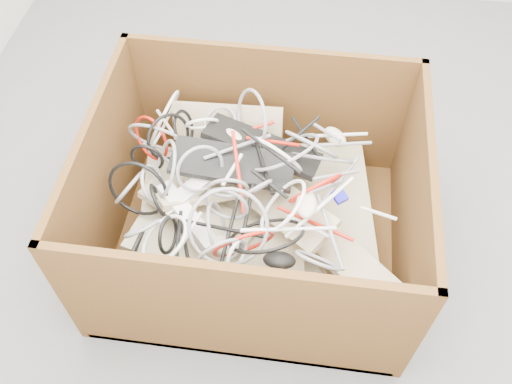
# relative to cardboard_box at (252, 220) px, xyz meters

# --- Properties ---
(ground) EXTENTS (3.00, 3.00, 0.00)m
(ground) POSITION_rel_cardboard_box_xyz_m (0.10, 0.21, -0.15)
(ground) COLOR #58585B
(ground) RESTS_ON ground
(cardboard_box) EXTENTS (1.07, 0.89, 0.58)m
(cardboard_box) POSITION_rel_cardboard_box_xyz_m (0.00, 0.00, 0.00)
(cardboard_box) COLOR #432E10
(cardboard_box) RESTS_ON ground
(keyboard_pile) EXTENTS (0.93, 0.73, 0.31)m
(keyboard_pile) POSITION_rel_cardboard_box_xyz_m (0.02, 0.02, 0.12)
(keyboard_pile) COLOR #CBB78F
(keyboard_pile) RESTS_ON cardboard_box
(mice_scatter) EXTENTS (0.67, 0.72, 0.19)m
(mice_scatter) POSITION_rel_cardboard_box_xyz_m (0.08, -0.06, 0.19)
(mice_scatter) COLOR beige
(mice_scatter) RESTS_ON keyboard_pile
(power_strip_left) EXTENTS (0.22, 0.23, 0.11)m
(power_strip_left) POSITION_rel_cardboard_box_xyz_m (-0.18, -0.02, 0.20)
(power_strip_left) COLOR silver
(power_strip_left) RESTS_ON keyboard_pile
(power_strip_right) EXTENTS (0.24, 0.22, 0.09)m
(power_strip_right) POSITION_rel_cardboard_box_xyz_m (-0.19, -0.12, 0.17)
(power_strip_right) COLOR silver
(power_strip_right) RESTS_ON keyboard_pile
(vga_plug) EXTENTS (0.06, 0.06, 0.03)m
(vga_plug) POSITION_rel_cardboard_box_xyz_m (0.29, -0.01, 0.21)
(vga_plug) COLOR #110DC9
(vga_plug) RESTS_ON keyboard_pile
(cable_tangle) EXTENTS (1.00, 0.84, 0.39)m
(cable_tangle) POSITION_rel_cardboard_box_xyz_m (-0.09, -0.02, 0.24)
(cable_tangle) COLOR gray
(cable_tangle) RESTS_ON keyboard_pile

